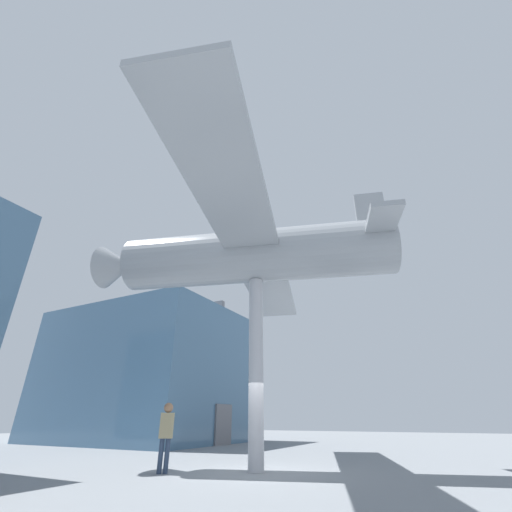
{
  "coord_description": "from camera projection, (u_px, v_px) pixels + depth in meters",
  "views": [
    {
      "loc": [
        -10.59,
        -5.49,
        1.42
      ],
      "look_at": [
        0.0,
        0.0,
        7.14
      ],
      "focal_mm": 24.0,
      "sensor_mm": 36.0,
      "label": 1
    }
  ],
  "objects": [
    {
      "name": "ground_plane",
      "position": [
        256.0,
        473.0,
        10.15
      ],
      "size": [
        80.0,
        80.0,
        0.0
      ],
      "primitive_type": "plane",
      "color": "gray"
    },
    {
      "name": "glass_pavilion_right",
      "position": [
        151.0,
        376.0,
        25.41
      ],
      "size": [
        10.67,
        12.98,
        9.25
      ],
      "color": "slate",
      "rests_on": "ground_plane"
    },
    {
      "name": "support_pylon_central",
      "position": [
        256.0,
        366.0,
        11.47
      ],
      "size": [
        0.49,
        0.49,
        6.12
      ],
      "color": "#B7B7BC",
      "rests_on": "ground_plane"
    },
    {
      "name": "suspended_airplane",
      "position": [
        248.0,
        256.0,
        13.29
      ],
      "size": [
        16.32,
        12.1,
        3.35
      ],
      "rotation": [
        0.0,
        0.0,
        0.3
      ],
      "color": "#93999E",
      "rests_on": "support_pylon_central"
    },
    {
      "name": "visitor_person",
      "position": [
        166.0,
        431.0,
        10.36
      ],
      "size": [
        0.41,
        0.45,
        1.9
      ],
      "rotation": [
        0.0,
        0.0,
        2.18
      ],
      "color": "#2D3D56",
      "rests_on": "ground_plane"
    }
  ]
}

